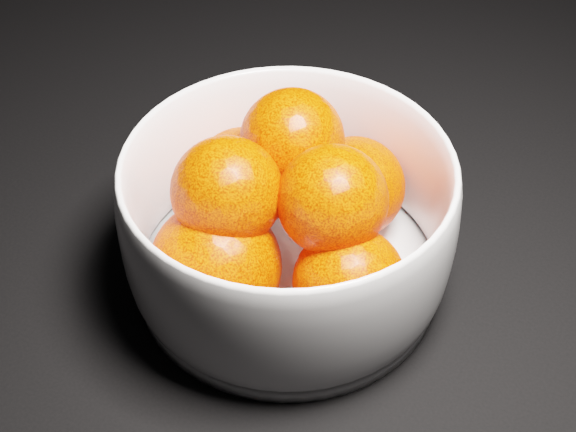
% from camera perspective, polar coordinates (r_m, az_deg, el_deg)
% --- Properties ---
extents(bowl, '(0.22, 0.22, 0.11)m').
position_cam_1_polar(bowl, '(0.52, 0.00, -0.42)').
color(bowl, white).
rests_on(bowl, ground).
extents(orange_pile, '(0.17, 0.18, 0.12)m').
position_cam_1_polar(orange_pile, '(0.51, -0.51, 0.39)').
color(orange_pile, '#FA3303').
rests_on(orange_pile, bowl).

